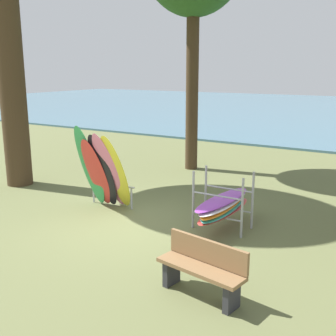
{
  "coord_description": "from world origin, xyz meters",
  "views": [
    {
      "loc": [
        5.19,
        -7.06,
        3.34
      ],
      "look_at": [
        0.34,
        0.97,
        1.1
      ],
      "focal_mm": 44.68,
      "sensor_mm": 36.0,
      "label": 1
    }
  ],
  "objects": [
    {
      "name": "park_bench",
      "position": [
        2.67,
        -1.9,
        0.45
      ],
      "size": [
        1.45,
        0.65,
        0.85
      ],
      "color": "#2D2D33",
      "rests_on": "ground"
    },
    {
      "name": "leaning_board_pile",
      "position": [
        -1.14,
        0.4,
        0.96
      ],
      "size": [
        1.31,
        1.0,
        2.08
      ],
      "color": "#339E56",
      "rests_on": "ground"
    },
    {
      "name": "ground_plane",
      "position": [
        0.0,
        0.0,
        0.0
      ],
      "size": [
        80.0,
        80.0,
        0.0
      ],
      "primitive_type": "plane",
      "color": "#60663D"
    },
    {
      "name": "board_storage_rack",
      "position": [
        1.83,
        0.77,
        0.52
      ],
      "size": [
        1.15,
        2.13,
        1.25
      ],
      "color": "#9EA0A5",
      "rests_on": "ground"
    }
  ]
}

